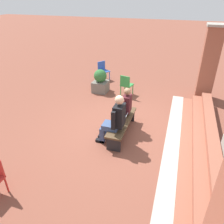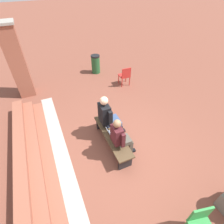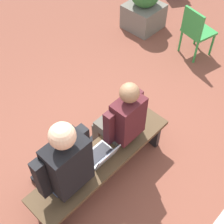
{
  "view_description": "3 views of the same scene",
  "coord_description": "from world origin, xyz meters",
  "px_view_note": "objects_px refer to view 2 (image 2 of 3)",
  "views": [
    {
      "loc": [
        5.36,
        1.38,
        3.68
      ],
      "look_at": [
        0.61,
        -0.15,
        0.9
      ],
      "focal_mm": 35.0,
      "sensor_mm": 36.0,
      "label": 1
    },
    {
      "loc": [
        -2.78,
        1.38,
        4.07
      ],
      "look_at": [
        0.8,
        -0.2,
        0.76
      ],
      "focal_mm": 28.0,
      "sensor_mm": 36.0,
      "label": 2
    },
    {
      "loc": [
        1.49,
        1.38,
        3.33
      ],
      "look_at": [
        -0.11,
        -0.15,
        0.76
      ],
      "focal_mm": 50.0,
      "sensor_mm": 36.0,
      "label": 3
    }
  ],
  "objects_px": {
    "bench": "(112,137)",
    "plastic_chair_near_bench_right": "(201,224)",
    "plastic_chair_by_pillar": "(125,75)",
    "person_student": "(120,137)",
    "person_adult": "(108,116)",
    "laptop": "(112,133)",
    "litter_bin": "(96,64)"
  },
  "relations": [
    {
      "from": "person_student",
      "to": "plastic_chair_by_pillar",
      "type": "relative_size",
      "value": 1.56
    },
    {
      "from": "plastic_chair_by_pillar",
      "to": "plastic_chair_near_bench_right",
      "type": "distance_m",
      "value": 5.67
    },
    {
      "from": "plastic_chair_by_pillar",
      "to": "litter_bin",
      "type": "xyz_separation_m",
      "value": [
        1.62,
        0.74,
        -0.05
      ]
    },
    {
      "from": "bench",
      "to": "plastic_chair_near_bench_right",
      "type": "height_order",
      "value": "plastic_chair_near_bench_right"
    },
    {
      "from": "person_student",
      "to": "plastic_chair_by_pillar",
      "type": "xyz_separation_m",
      "value": [
        3.22,
        -1.8,
        -0.22
      ]
    },
    {
      "from": "person_student",
      "to": "person_adult",
      "type": "distance_m",
      "value": 0.82
    },
    {
      "from": "person_student",
      "to": "plastic_chair_by_pillar",
      "type": "distance_m",
      "value": 3.69
    },
    {
      "from": "person_student",
      "to": "litter_bin",
      "type": "bearing_deg",
      "value": -12.3
    },
    {
      "from": "person_student",
      "to": "laptop",
      "type": "distance_m",
      "value": 0.42
    },
    {
      "from": "person_student",
      "to": "person_adult",
      "type": "height_order",
      "value": "person_adult"
    },
    {
      "from": "bench",
      "to": "person_adult",
      "type": "bearing_deg",
      "value": -9.02
    },
    {
      "from": "plastic_chair_by_pillar",
      "to": "plastic_chair_near_bench_right",
      "type": "relative_size",
      "value": 1.0
    },
    {
      "from": "plastic_chair_by_pillar",
      "to": "plastic_chair_near_bench_right",
      "type": "bearing_deg",
      "value": 166.84
    },
    {
      "from": "person_adult",
      "to": "laptop",
      "type": "distance_m",
      "value": 0.53
    },
    {
      "from": "person_student",
      "to": "person_adult",
      "type": "relative_size",
      "value": 0.91
    },
    {
      "from": "bench",
      "to": "litter_bin",
      "type": "xyz_separation_m",
      "value": [
        4.48,
        -1.12,
        0.08
      ]
    },
    {
      "from": "laptop",
      "to": "litter_bin",
      "type": "distance_m",
      "value": 4.62
    },
    {
      "from": "plastic_chair_by_pillar",
      "to": "litter_bin",
      "type": "relative_size",
      "value": 0.98
    },
    {
      "from": "plastic_chair_near_bench_right",
      "to": "person_adult",
      "type": "bearing_deg",
      "value": 9.14
    },
    {
      "from": "bench",
      "to": "laptop",
      "type": "xyz_separation_m",
      "value": [
        0.01,
        0.01,
        0.15
      ]
    },
    {
      "from": "laptop",
      "to": "bench",
      "type": "bearing_deg",
      "value": -120.39
    },
    {
      "from": "person_student",
      "to": "plastic_chair_near_bench_right",
      "type": "relative_size",
      "value": 1.56
    },
    {
      "from": "laptop",
      "to": "person_student",
      "type": "bearing_deg",
      "value": -168.04
    },
    {
      "from": "person_adult",
      "to": "plastic_chair_by_pillar",
      "type": "bearing_deg",
      "value": -36.76
    },
    {
      "from": "plastic_chair_near_bench_right",
      "to": "litter_bin",
      "type": "distance_m",
      "value": 7.16
    },
    {
      "from": "litter_bin",
      "to": "laptop",
      "type": "bearing_deg",
      "value": 165.79
    },
    {
      "from": "bench",
      "to": "plastic_chair_by_pillar",
      "type": "distance_m",
      "value": 3.42
    },
    {
      "from": "plastic_chair_by_pillar",
      "to": "bench",
      "type": "bearing_deg",
      "value": 146.88
    },
    {
      "from": "laptop",
      "to": "person_adult",
      "type": "bearing_deg",
      "value": -10.64
    },
    {
      "from": "person_student",
      "to": "plastic_chair_near_bench_right",
      "type": "height_order",
      "value": "person_student"
    },
    {
      "from": "person_adult",
      "to": "plastic_chair_by_pillar",
      "type": "height_order",
      "value": "person_adult"
    },
    {
      "from": "person_adult",
      "to": "laptop",
      "type": "relative_size",
      "value": 4.5
    }
  ]
}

